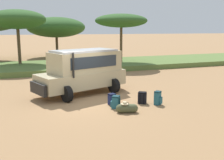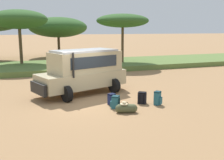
{
  "view_description": "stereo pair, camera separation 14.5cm",
  "coord_description": "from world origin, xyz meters",
  "px_view_note": "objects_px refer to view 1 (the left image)",
  "views": [
    {
      "loc": [
        -3.31,
        -11.98,
        3.56
      ],
      "look_at": [
        1.22,
        0.31,
        1.0
      ],
      "focal_mm": 42.0,
      "sensor_mm": 36.0,
      "label": 1
    },
    {
      "loc": [
        -3.17,
        -12.03,
        3.56
      ],
      "look_at": [
        1.22,
        0.31,
        1.0
      ],
      "focal_mm": 42.0,
      "sensor_mm": 36.0,
      "label": 2
    }
  ],
  "objects_px": {
    "acacia_tree_right_mid": "(56,27)",
    "backpack_outermost": "(116,102)",
    "safari_vehicle": "(83,71)",
    "duffel_bag_low_black_case": "(127,108)",
    "backpack_beside_front_wheel": "(158,98)",
    "backpack_cluster_center": "(112,99)",
    "backpack_near_rear_wheel": "(142,98)",
    "acacia_tree_centre_back": "(17,19)",
    "acacia_tree_far_right": "(121,21)"
  },
  "relations": [
    {
      "from": "acacia_tree_centre_back",
      "to": "acacia_tree_far_right",
      "type": "bearing_deg",
      "value": -13.21
    },
    {
      "from": "backpack_cluster_center",
      "to": "acacia_tree_right_mid",
      "type": "height_order",
      "value": "acacia_tree_right_mid"
    },
    {
      "from": "duffel_bag_low_black_case",
      "to": "acacia_tree_right_mid",
      "type": "xyz_separation_m",
      "value": [
        0.67,
        24.1,
        3.56
      ]
    },
    {
      "from": "backpack_near_rear_wheel",
      "to": "duffel_bag_low_black_case",
      "type": "height_order",
      "value": "backpack_near_rear_wheel"
    },
    {
      "from": "backpack_near_rear_wheel",
      "to": "backpack_outermost",
      "type": "bearing_deg",
      "value": -169.07
    },
    {
      "from": "backpack_outermost",
      "to": "acacia_tree_right_mid",
      "type": "height_order",
      "value": "acacia_tree_right_mid"
    },
    {
      "from": "acacia_tree_right_mid",
      "to": "backpack_outermost",
      "type": "bearing_deg",
      "value": -92.22
    },
    {
      "from": "acacia_tree_centre_back",
      "to": "acacia_tree_right_mid",
      "type": "bearing_deg",
      "value": 61.67
    },
    {
      "from": "backpack_outermost",
      "to": "duffel_bag_low_black_case",
      "type": "bearing_deg",
      "value": -73.01
    },
    {
      "from": "acacia_tree_far_right",
      "to": "safari_vehicle",
      "type": "bearing_deg",
      "value": -123.17
    },
    {
      "from": "backpack_beside_front_wheel",
      "to": "backpack_near_rear_wheel",
      "type": "bearing_deg",
      "value": 142.9
    },
    {
      "from": "acacia_tree_centre_back",
      "to": "acacia_tree_far_right",
      "type": "xyz_separation_m",
      "value": [
        9.14,
        -2.14,
        -0.09
      ]
    },
    {
      "from": "backpack_cluster_center",
      "to": "backpack_outermost",
      "type": "distance_m",
      "value": 0.61
    },
    {
      "from": "safari_vehicle",
      "to": "duffel_bag_low_black_case",
      "type": "xyz_separation_m",
      "value": [
        0.9,
        -4.03,
        -1.1
      ]
    },
    {
      "from": "acacia_tree_far_right",
      "to": "backpack_outermost",
      "type": "bearing_deg",
      "value": -113.17
    },
    {
      "from": "backpack_cluster_center",
      "to": "duffel_bag_low_black_case",
      "type": "height_order",
      "value": "backpack_cluster_center"
    },
    {
      "from": "backpack_beside_front_wheel",
      "to": "duffel_bag_low_black_case",
      "type": "height_order",
      "value": "backpack_beside_front_wheel"
    },
    {
      "from": "duffel_bag_low_black_case",
      "to": "acacia_tree_centre_back",
      "type": "relative_size",
      "value": 0.17
    },
    {
      "from": "duffel_bag_low_black_case",
      "to": "acacia_tree_right_mid",
      "type": "bearing_deg",
      "value": 88.4
    },
    {
      "from": "backpack_beside_front_wheel",
      "to": "backpack_near_rear_wheel",
      "type": "height_order",
      "value": "backpack_beside_front_wheel"
    },
    {
      "from": "safari_vehicle",
      "to": "acacia_tree_centre_back",
      "type": "xyz_separation_m",
      "value": [
        -3.13,
        11.34,
        3.09
      ]
    },
    {
      "from": "backpack_near_rear_wheel",
      "to": "backpack_outermost",
      "type": "xyz_separation_m",
      "value": [
        -1.49,
        -0.29,
        0.0
      ]
    },
    {
      "from": "backpack_near_rear_wheel",
      "to": "acacia_tree_right_mid",
      "type": "distance_m",
      "value": 23.32
    },
    {
      "from": "backpack_near_rear_wheel",
      "to": "backpack_cluster_center",
      "type": "bearing_deg",
      "value": 167.35
    },
    {
      "from": "safari_vehicle",
      "to": "backpack_near_rear_wheel",
      "type": "height_order",
      "value": "safari_vehicle"
    },
    {
      "from": "backpack_cluster_center",
      "to": "duffel_bag_low_black_case",
      "type": "distance_m",
      "value": 1.38
    },
    {
      "from": "safari_vehicle",
      "to": "acacia_tree_far_right",
      "type": "height_order",
      "value": "acacia_tree_far_right"
    },
    {
      "from": "backpack_near_rear_wheel",
      "to": "acacia_tree_far_right",
      "type": "height_order",
      "value": "acacia_tree_far_right"
    },
    {
      "from": "backpack_cluster_center",
      "to": "acacia_tree_far_right",
      "type": "height_order",
      "value": "acacia_tree_far_right"
    },
    {
      "from": "acacia_tree_far_right",
      "to": "backpack_cluster_center",
      "type": "bearing_deg",
      "value": -114.04
    },
    {
      "from": "backpack_cluster_center",
      "to": "backpack_outermost",
      "type": "bearing_deg",
      "value": -94.48
    },
    {
      "from": "safari_vehicle",
      "to": "acacia_tree_centre_back",
      "type": "distance_m",
      "value": 12.16
    },
    {
      "from": "backpack_cluster_center",
      "to": "backpack_near_rear_wheel",
      "type": "relative_size",
      "value": 0.93
    },
    {
      "from": "acacia_tree_centre_back",
      "to": "acacia_tree_far_right",
      "type": "relative_size",
      "value": 1.11
    },
    {
      "from": "backpack_cluster_center",
      "to": "backpack_near_rear_wheel",
      "type": "height_order",
      "value": "backpack_near_rear_wheel"
    },
    {
      "from": "safari_vehicle",
      "to": "duffel_bag_low_black_case",
      "type": "height_order",
      "value": "safari_vehicle"
    },
    {
      "from": "backpack_cluster_center",
      "to": "acacia_tree_right_mid",
      "type": "xyz_separation_m",
      "value": [
        0.86,
        22.73,
        3.49
      ]
    },
    {
      "from": "safari_vehicle",
      "to": "backpack_near_rear_wheel",
      "type": "relative_size",
      "value": 9.43
    },
    {
      "from": "acacia_tree_far_right",
      "to": "backpack_beside_front_wheel",
      "type": "bearing_deg",
      "value": -104.43
    },
    {
      "from": "backpack_near_rear_wheel",
      "to": "backpack_outermost",
      "type": "distance_m",
      "value": 1.52
    },
    {
      "from": "safari_vehicle",
      "to": "acacia_tree_right_mid",
      "type": "relative_size",
      "value": 0.74
    },
    {
      "from": "acacia_tree_right_mid",
      "to": "safari_vehicle",
      "type": "bearing_deg",
      "value": -94.5
    },
    {
      "from": "safari_vehicle",
      "to": "backpack_cluster_center",
      "type": "bearing_deg",
      "value": -74.82
    },
    {
      "from": "acacia_tree_right_mid",
      "to": "backpack_cluster_center",
      "type": "bearing_deg",
      "value": -92.16
    },
    {
      "from": "duffel_bag_low_black_case",
      "to": "acacia_tree_right_mid",
      "type": "height_order",
      "value": "acacia_tree_right_mid"
    },
    {
      "from": "backpack_near_rear_wheel",
      "to": "acacia_tree_centre_back",
      "type": "height_order",
      "value": "acacia_tree_centre_back"
    },
    {
      "from": "backpack_beside_front_wheel",
      "to": "backpack_outermost",
      "type": "height_order",
      "value": "backpack_beside_front_wheel"
    },
    {
      "from": "backpack_cluster_center",
      "to": "backpack_outermost",
      "type": "height_order",
      "value": "backpack_outermost"
    },
    {
      "from": "safari_vehicle",
      "to": "backpack_beside_front_wheel",
      "type": "relative_size",
      "value": 8.18
    },
    {
      "from": "backpack_outermost",
      "to": "duffel_bag_low_black_case",
      "type": "relative_size",
      "value": 0.63
    }
  ]
}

